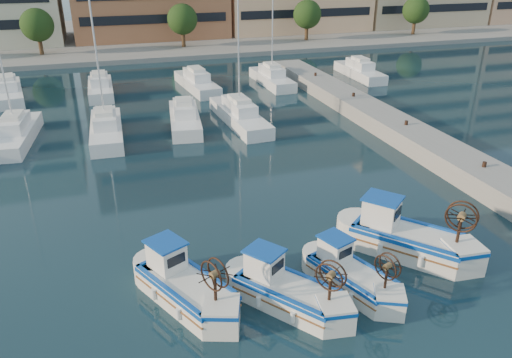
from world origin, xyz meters
name	(u,v)px	position (x,y,z in m)	size (l,w,h in m)	color
ground	(321,286)	(0.00, 0.00, 0.00)	(300.00, 300.00, 0.00)	#17343C
quay	(459,163)	(13.00, 8.00, 0.60)	(3.00, 60.00, 1.20)	gray
yacht_marina	(155,103)	(-3.24, 27.47, 0.53)	(39.62, 23.21, 11.50)	white
fishing_boat_a	(184,284)	(-5.53, 0.78, 0.79)	(3.61, 4.75, 2.87)	white
fishing_boat_b	(286,289)	(-1.83, -0.65, 0.75)	(3.90, 4.39, 2.72)	white
fishing_boat_c	(350,274)	(1.07, -0.44, 0.69)	(2.83, 4.14, 2.50)	white
fishing_boat_d	(405,236)	(4.62, 1.15, 0.88)	(4.75, 5.08, 3.20)	white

